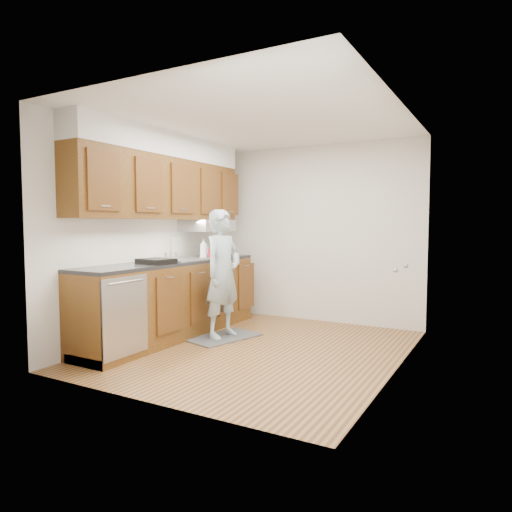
{
  "coord_description": "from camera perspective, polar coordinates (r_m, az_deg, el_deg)",
  "views": [
    {
      "loc": [
        2.4,
        -4.37,
        1.39
      ],
      "look_at": [
        -0.17,
        0.25,
        1.02
      ],
      "focal_mm": 32.0,
      "sensor_mm": 36.0,
      "label": 1
    }
  ],
  "objects": [
    {
      "name": "dish_rack",
      "position": [
        5.3,
        -12.37,
        -0.64
      ],
      "size": [
        0.41,
        0.36,
        0.06
      ],
      "primitive_type": "cube",
      "rotation": [
        0.0,
        0.0,
        -0.14
      ],
      "color": "black",
      "rests_on": "counter"
    },
    {
      "name": "person",
      "position": [
        5.54,
        -4.17,
        -1.14
      ],
      "size": [
        0.49,
        0.67,
        1.76
      ],
      "primitive_type": "imported",
      "rotation": [
        0.0,
        0.0,
        1.44
      ],
      "color": "#A1B7C4",
      "rests_on": "floor_mat"
    },
    {
      "name": "soap_bottle_a",
      "position": [
        6.07,
        -6.57,
        1.01
      ],
      "size": [
        0.14,
        0.14,
        0.27
      ],
      "primitive_type": "imported",
      "rotation": [
        0.0,
        0.0,
        0.53
      ],
      "color": "silver",
      "rests_on": "counter"
    },
    {
      "name": "soda_can",
      "position": [
        6.05,
        -5.71,
        0.31
      ],
      "size": [
        0.09,
        0.09,
        0.13
      ],
      "primitive_type": "cylinder",
      "rotation": [
        0.0,
        0.0,
        -0.43
      ],
      "color": "#B81F33",
      "rests_on": "counter"
    },
    {
      "name": "ceiling",
      "position": [
        5.11,
        0.33,
        16.55
      ],
      "size": [
        3.5,
        3.5,
        0.0
      ],
      "primitive_type": "plane",
      "rotation": [
        3.14,
        0.0,
        0.0
      ],
      "color": "white",
      "rests_on": "wall_left"
    },
    {
      "name": "wall_left",
      "position": [
        5.86,
        -12.66,
        2.54
      ],
      "size": [
        0.02,
        3.5,
        2.5
      ],
      "primitive_type": "cube",
      "color": "silver",
      "rests_on": "floor"
    },
    {
      "name": "counter",
      "position": [
        5.73,
        -10.31,
        -5.1
      ],
      "size": [
        0.64,
        2.8,
        1.3
      ],
      "color": "brown",
      "rests_on": "floor"
    },
    {
      "name": "floor_mat",
      "position": [
        5.68,
        -4.12,
        -10.08
      ],
      "size": [
        0.74,
        0.99,
        0.02
      ],
      "primitive_type": "cube",
      "rotation": [
        0.0,
        0.0,
        -0.28
      ],
      "color": "slate",
      "rests_on": "floor"
    },
    {
      "name": "upper_cabinets",
      "position": [
        5.81,
        -11.21,
        9.45
      ],
      "size": [
        0.47,
        2.8,
        1.21
      ],
      "color": "brown",
      "rests_on": "wall_left"
    },
    {
      "name": "wall_right",
      "position": [
        4.47,
        17.45,
        2.03
      ],
      "size": [
        0.02,
        3.5,
        2.5
      ],
      "primitive_type": "cube",
      "color": "silver",
      "rests_on": "floor"
    },
    {
      "name": "wall_back",
      "position": [
        6.58,
        7.67,
        2.75
      ],
      "size": [
        3.0,
        0.02,
        2.5
      ],
      "primitive_type": "cube",
      "color": "silver",
      "rests_on": "floor"
    },
    {
      "name": "soap_bottle_b",
      "position": [
        6.34,
        -4.74,
        0.77
      ],
      "size": [
        0.12,
        0.12,
        0.19
      ],
      "primitive_type": "imported",
      "rotation": [
        0.0,
        0.0,
        -0.55
      ],
      "color": "silver",
      "rests_on": "counter"
    },
    {
      "name": "steel_can",
      "position": [
        6.12,
        -5.02,
        0.28
      ],
      "size": [
        0.07,
        0.07,
        0.11
      ],
      "primitive_type": "cylinder",
      "rotation": [
        0.0,
        0.0,
        -0.16
      ],
      "color": "#A5A5AA",
      "rests_on": "counter"
    },
    {
      "name": "soap_bottle_c",
      "position": [
        6.3,
        -6.21,
        0.67
      ],
      "size": [
        0.18,
        0.18,
        0.17
      ],
      "primitive_type": "imported",
      "rotation": [
        0.0,
        0.0,
        1.1
      ],
      "color": "silver",
      "rests_on": "counter"
    },
    {
      "name": "floor",
      "position": [
        5.18,
        0.32,
        -11.57
      ],
      "size": [
        3.5,
        3.5,
        0.0
      ],
      "primitive_type": "plane",
      "color": "#A1733D",
      "rests_on": "ground"
    },
    {
      "name": "closet_door",
      "position": [
        4.78,
        17.98,
        -0.57
      ],
      "size": [
        0.02,
        1.22,
        2.05
      ],
      "primitive_type": "cube",
      "color": "silver",
      "rests_on": "wall_right"
    }
  ]
}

